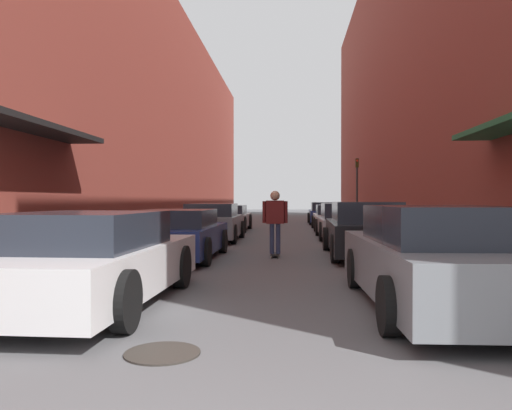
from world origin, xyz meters
The scene contains 17 objects.
ground centered at (0.00, 18.66, 0.00)m, with size 102.65×102.65×0.00m, color #515154.
curb_strip_left centered at (-4.30, 23.33, 0.06)m, with size 1.80×46.66×0.12m.
curb_strip_right centered at (4.30, 23.33, 0.06)m, with size 1.80×46.66×0.12m.
building_row_left centered at (-7.20, 23.33, 5.69)m, with size 4.90×46.66×11.38m.
building_row_right centered at (7.20, 23.33, 8.00)m, with size 4.90×46.66×15.99m.
parked_car_left_0 centered at (-2.26, 4.73, 0.62)m, with size 2.07×4.46×1.26m.
parked_car_left_1 centered at (-2.24, 10.02, 0.58)m, with size 1.90×4.30×1.19m.
parked_car_left_2 centered at (-2.28, 15.33, 0.62)m, with size 1.93×4.15×1.28m.
parked_car_left_3 centered at (-2.43, 20.85, 0.58)m, with size 1.86×4.75×1.17m.
parked_car_right_0 centered at (2.35, 4.87, 0.65)m, with size 1.96×4.62×1.34m.
parked_car_right_1 centered at (2.25, 10.83, 0.66)m, with size 1.85×4.58×1.37m.
parked_car_right_2 centered at (2.42, 16.59, 0.62)m, with size 2.07×4.25×1.29m.
parked_car_right_3 centered at (2.37, 21.70, 0.58)m, with size 1.87×4.36×1.18m.
parked_car_right_4 centered at (2.44, 27.52, 0.61)m, with size 2.03×4.33×1.27m.
skateboarder centered at (0.04, 10.61, 1.01)m, with size 0.63×0.78×1.64m.
manhole_cover centered at (-0.74, 2.74, 0.01)m, with size 0.70×0.70×0.02m.
traffic_light centered at (3.75, 23.76, 2.22)m, with size 0.16×0.22×3.38m.
Camera 1 is at (0.45, -1.76, 1.42)m, focal length 35.00 mm.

